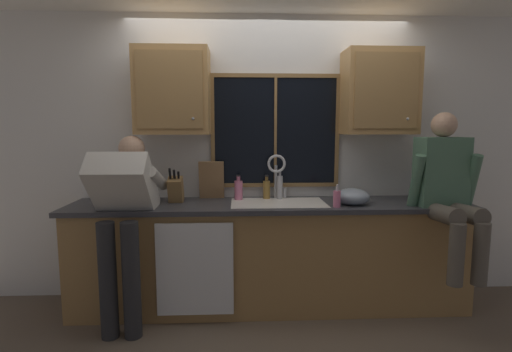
# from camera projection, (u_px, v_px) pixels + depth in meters

# --- Properties ---
(back_wall) EXTENTS (5.73, 0.12, 2.55)m
(back_wall) POSITION_uv_depth(u_px,v_px,m) (267.00, 158.00, 3.58)
(back_wall) COLOR silver
(back_wall) RESTS_ON floor
(window_glass) EXTENTS (1.10, 0.02, 0.95)m
(window_glass) POSITION_uv_depth(u_px,v_px,m) (275.00, 131.00, 3.49)
(window_glass) COLOR black
(window_frame_top) EXTENTS (1.17, 0.02, 0.04)m
(window_frame_top) POSITION_uv_depth(u_px,v_px,m) (276.00, 76.00, 3.42)
(window_frame_top) COLOR olive
(window_frame_bottom) EXTENTS (1.17, 0.02, 0.04)m
(window_frame_bottom) POSITION_uv_depth(u_px,v_px,m) (275.00, 185.00, 3.54)
(window_frame_bottom) COLOR olive
(window_frame_left) EXTENTS (0.04, 0.02, 0.95)m
(window_frame_left) POSITION_uv_depth(u_px,v_px,m) (213.00, 131.00, 3.45)
(window_frame_left) COLOR olive
(window_frame_right) EXTENTS (0.03, 0.02, 0.95)m
(window_frame_right) POSITION_uv_depth(u_px,v_px,m) (337.00, 131.00, 3.50)
(window_frame_right) COLOR olive
(window_mullion_center) EXTENTS (0.02, 0.02, 0.95)m
(window_mullion_center) POSITION_uv_depth(u_px,v_px,m) (275.00, 131.00, 3.47)
(window_mullion_center) COLOR olive
(lower_cabinet_run) EXTENTS (3.33, 0.58, 0.88)m
(lower_cabinet_run) POSITION_uv_depth(u_px,v_px,m) (270.00, 257.00, 3.34)
(lower_cabinet_run) COLOR #A07744
(lower_cabinet_run) RESTS_ON floor
(countertop) EXTENTS (3.39, 0.62, 0.04)m
(countertop) POSITION_uv_depth(u_px,v_px,m) (270.00, 205.00, 3.26)
(countertop) COLOR #38383D
(countertop) RESTS_ON lower_cabinet_run
(dishwasher_front) EXTENTS (0.60, 0.02, 0.74)m
(dishwasher_front) POSITION_uv_depth(u_px,v_px,m) (195.00, 269.00, 2.99)
(dishwasher_front) COLOR white
(upper_cabinet_left) EXTENTS (0.62, 0.36, 0.72)m
(upper_cabinet_left) POSITION_uv_depth(u_px,v_px,m) (173.00, 92.00, 3.24)
(upper_cabinet_left) COLOR #B2844C
(upper_cabinet_right) EXTENTS (0.62, 0.36, 0.72)m
(upper_cabinet_right) POSITION_uv_depth(u_px,v_px,m) (379.00, 92.00, 3.33)
(upper_cabinet_right) COLOR #B2844C
(sink) EXTENTS (0.80, 0.46, 0.21)m
(sink) POSITION_uv_depth(u_px,v_px,m) (278.00, 214.00, 3.29)
(sink) COLOR white
(sink) RESTS_ON lower_cabinet_run
(faucet) EXTENTS (0.18, 0.09, 0.40)m
(faucet) POSITION_uv_depth(u_px,v_px,m) (277.00, 171.00, 3.42)
(faucet) COLOR silver
(faucet) RESTS_ON countertop
(person_standing) EXTENTS (0.53, 0.72, 1.49)m
(person_standing) POSITION_uv_depth(u_px,v_px,m) (124.00, 209.00, 2.94)
(person_standing) COLOR #262628
(person_standing) RESTS_ON floor
(person_sitting_on_counter) EXTENTS (0.54, 0.61, 1.26)m
(person_sitting_on_counter) POSITION_uv_depth(u_px,v_px,m) (447.00, 185.00, 3.04)
(person_sitting_on_counter) COLOR #595147
(person_sitting_on_counter) RESTS_ON countertop
(knife_block) EXTENTS (0.12, 0.18, 0.32)m
(knife_block) POSITION_uv_depth(u_px,v_px,m) (176.00, 190.00, 3.28)
(knife_block) COLOR olive
(knife_block) RESTS_ON countertop
(cutting_board) EXTENTS (0.22, 0.09, 0.34)m
(cutting_board) POSITION_uv_depth(u_px,v_px,m) (212.00, 180.00, 3.44)
(cutting_board) COLOR #997047
(cutting_board) RESTS_ON countertop
(mixing_bowl) EXTENTS (0.28, 0.28, 0.14)m
(mixing_bowl) POSITION_uv_depth(u_px,v_px,m) (353.00, 197.00, 3.21)
(mixing_bowl) COLOR #8C99A8
(mixing_bowl) RESTS_ON countertop
(soap_dispenser) EXTENTS (0.06, 0.07, 0.19)m
(soap_dispenser) POSITION_uv_depth(u_px,v_px,m) (337.00, 198.00, 3.09)
(soap_dispenser) COLOR pink
(soap_dispenser) RESTS_ON countertop
(bottle_green_glass) EXTENTS (0.07, 0.07, 0.22)m
(bottle_green_glass) POSITION_uv_depth(u_px,v_px,m) (239.00, 190.00, 3.41)
(bottle_green_glass) COLOR pink
(bottle_green_glass) RESTS_ON countertop
(bottle_tall_clear) EXTENTS (0.05, 0.05, 0.27)m
(bottle_tall_clear) POSITION_uv_depth(u_px,v_px,m) (280.00, 187.00, 3.43)
(bottle_tall_clear) COLOR #B7B7BC
(bottle_tall_clear) RESTS_ON countertop
(bottle_amber_small) EXTENTS (0.06, 0.06, 0.21)m
(bottle_amber_small) POSITION_uv_depth(u_px,v_px,m) (267.00, 189.00, 3.45)
(bottle_amber_small) COLOR olive
(bottle_amber_small) RESTS_ON countertop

